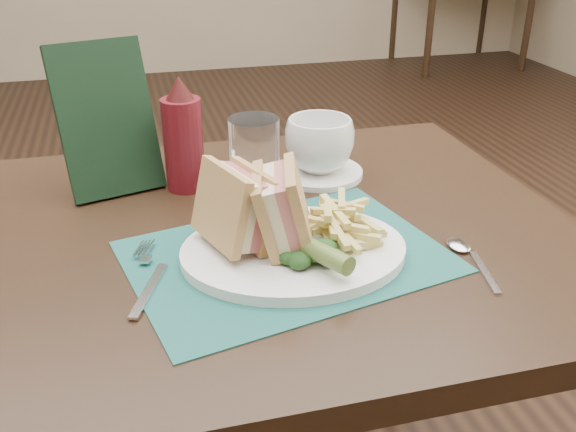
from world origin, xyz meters
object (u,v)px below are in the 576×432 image
object	(u,v)px
table_bg_right	(459,14)
drinking_glass	(254,159)
sandwich_half_a	(221,210)
placemat	(287,257)
plate	(294,251)
saucer	(319,172)
table_main	(268,420)
sandwich_half_b	(266,207)
ketchup_bottle	(183,134)
coffee_cup	(319,145)
check_presenter	(106,119)

from	to	relation	value
table_bg_right	drinking_glass	size ratio (longest dim) A/B	6.92
table_bg_right	sandwich_half_a	bearing A→B (deg)	-122.50
placemat	drinking_glass	distance (m)	0.21
plate	drinking_glass	distance (m)	0.21
placemat	saucer	bearing A→B (deg)	64.36
table_main	sandwich_half_b	bearing A→B (deg)	-100.50
ketchup_bottle	placemat	bearing A→B (deg)	-68.48
placemat	sandwich_half_a	distance (m)	0.11
table_main	plate	distance (m)	0.40
table_bg_right	sandwich_half_b	world-z (taller)	sandwich_half_b
table_bg_right	saucer	distance (m)	4.17
plate	coffee_cup	distance (m)	0.29
table_bg_right	plate	bearing A→B (deg)	-121.37
table_main	sandwich_half_b	size ratio (longest dim) A/B	8.13
sandwich_half_b	coffee_cup	world-z (taller)	sandwich_half_b
sandwich_half_a	sandwich_half_b	size ratio (longest dim) A/B	1.01
table_main	drinking_glass	xyz separation A→B (m)	(0.01, 0.11, 0.44)
table_bg_right	plate	world-z (taller)	plate
drinking_glass	check_presenter	distance (m)	0.24
drinking_glass	sandwich_half_a	bearing A→B (deg)	-114.27
check_presenter	sandwich_half_b	bearing A→B (deg)	-71.36
coffee_cup	table_bg_right	bearing A→B (deg)	58.12
table_main	coffee_cup	distance (m)	0.48
saucer	check_presenter	size ratio (longest dim) A/B	0.62
table_main	sandwich_half_a	bearing A→B (deg)	-133.88
coffee_cup	ketchup_bottle	xyz separation A→B (m)	(-0.23, 0.00, 0.04)
plate	drinking_glass	xyz separation A→B (m)	(-0.01, 0.20, 0.06)
ketchup_bottle	table_bg_right	bearing A→B (deg)	55.51
placemat	check_presenter	world-z (taller)	check_presenter
sandwich_half_b	placemat	bearing A→B (deg)	-9.39
placemat	saucer	world-z (taller)	saucer
plate	sandwich_half_a	world-z (taller)	sandwich_half_a
sandwich_half_b	check_presenter	size ratio (longest dim) A/B	0.46
ketchup_bottle	check_presenter	xyz separation A→B (m)	(-0.11, 0.03, 0.02)
table_main	ketchup_bottle	distance (m)	0.51
saucer	drinking_glass	size ratio (longest dim) A/B	1.15
saucer	ketchup_bottle	world-z (taller)	ketchup_bottle
saucer	ketchup_bottle	xyz separation A→B (m)	(-0.23, 0.00, 0.09)
sandwich_half_a	sandwich_half_b	world-z (taller)	same
sandwich_half_a	check_presenter	world-z (taller)	check_presenter
saucer	table_bg_right	bearing A→B (deg)	58.12
sandwich_half_a	placemat	bearing A→B (deg)	-30.69
table_bg_right	check_presenter	bearing A→B (deg)	-125.96
table_main	drinking_glass	world-z (taller)	drinking_glass
table_bg_right	plate	xyz separation A→B (m)	(-2.31, -3.79, 0.38)
table_bg_right	sandwich_half_a	world-z (taller)	sandwich_half_a
ketchup_bottle	saucer	bearing A→B (deg)	-1.23
coffee_cup	drinking_glass	distance (m)	0.14
table_main	table_bg_right	distance (m)	4.36
saucer	check_presenter	world-z (taller)	check_presenter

